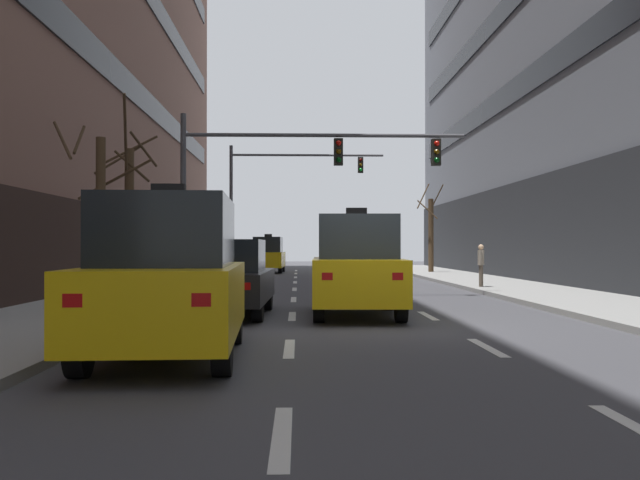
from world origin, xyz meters
name	(u,v)px	position (x,y,z in m)	size (l,w,h in m)	color
ground_plane	(369,326)	(0.00, 0.00, 0.00)	(120.00, 120.00, 0.00)	#424247
sidewalk_left	(36,324)	(-6.45, 0.00, 0.07)	(3.75, 80.00, 0.14)	gray
lane_stripe_l1_s2	(282,435)	(-1.52, -8.00, 0.00)	(0.16, 2.00, 0.01)	silver
lane_stripe_l1_s3	(289,348)	(-1.52, -3.00, 0.00)	(0.16, 2.00, 0.01)	silver
lane_stripe_l1_s4	(292,316)	(-1.52, 2.00, 0.00)	(0.16, 2.00, 0.01)	silver
lane_stripe_l1_s5	(294,299)	(-1.52, 7.00, 0.00)	(0.16, 2.00, 0.01)	silver
lane_stripe_l1_s6	(295,289)	(-1.52, 12.00, 0.00)	(0.16, 2.00, 0.01)	silver
lane_stripe_l1_s7	(295,282)	(-1.52, 17.00, 0.00)	(0.16, 2.00, 0.01)	silver
lane_stripe_l1_s8	(296,277)	(-1.52, 22.00, 0.00)	(0.16, 2.00, 0.01)	silver
lane_stripe_l1_s9	(296,273)	(-1.52, 27.00, 0.00)	(0.16, 2.00, 0.01)	silver
lane_stripe_l1_s10	(296,271)	(-1.52, 32.00, 0.00)	(0.16, 2.00, 0.01)	silver
lane_stripe_l2_s3	(487,347)	(1.52, -3.00, 0.00)	(0.16, 2.00, 0.01)	silver
lane_stripe_l2_s4	(428,316)	(1.52, 2.00, 0.00)	(0.16, 2.00, 0.01)	silver
lane_stripe_l2_s5	(397,299)	(1.52, 7.00, 0.00)	(0.16, 2.00, 0.01)	silver
lane_stripe_l2_s6	(378,289)	(1.52, 12.00, 0.00)	(0.16, 2.00, 0.01)	silver
lane_stripe_l2_s7	(365,282)	(1.52, 17.00, 0.00)	(0.16, 2.00, 0.01)	silver
lane_stripe_l2_s8	(356,277)	(1.52, 22.00, 0.00)	(0.16, 2.00, 0.01)	silver
lane_stripe_l2_s9	(349,273)	(1.52, 27.00, 0.00)	(0.16, 2.00, 0.01)	silver
lane_stripe_l2_s10	(343,270)	(1.52, 32.00, 0.00)	(0.16, 2.00, 0.01)	silver
car_driving_0	(226,278)	(-3.02, 2.12, 0.84)	(2.04, 4.62, 1.71)	black
taxi_driving_1	(168,278)	(-3.20, -3.93, 1.12)	(2.11, 4.70, 2.43)	black
taxi_driving_2	(268,255)	(-3.18, 28.41, 1.06)	(1.99, 4.44, 2.30)	black
taxi_driving_3	(356,266)	(-0.08, 2.03, 1.12)	(2.08, 4.69, 2.43)	black
traffic_signal_0	(288,168)	(-1.71, 8.31, 4.03)	(8.90, 0.35, 5.57)	#4C4C51
traffic_signal_1	(276,186)	(-2.60, 24.06, 4.80)	(8.24, 0.35, 6.82)	#4C4C51
street_tree_0	(129,216)	(-6.08, 5.94, 2.39)	(1.79, 1.79, 4.67)	#4C3823
street_tree_1	(431,233)	(6.07, 25.77, 2.32)	(1.54, 1.63, 5.03)	#4C3823
street_tree_2	(100,211)	(-6.09, 3.09, 2.40)	(2.28, 2.29, 4.98)	#4C3823
pedestrian_0	(481,262)	(5.08, 11.01, 0.99)	(0.30, 0.50, 1.50)	brown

